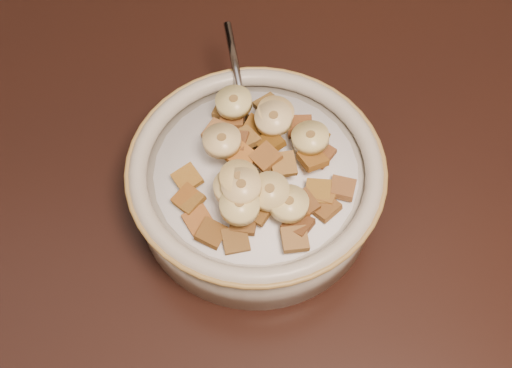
{
  "coord_description": "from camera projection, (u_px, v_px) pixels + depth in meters",
  "views": [
    {
      "loc": [
        0.23,
        -0.18,
        1.25
      ],
      "look_at": [
        0.25,
        0.11,
        0.78
      ],
      "focal_mm": 45.0,
      "sensor_mm": 36.0,
      "label": 1
    }
  ],
  "objects": [
    {
      "name": "banana_slice_0",
      "position": [
        233.0,
        187.0,
        0.5
      ],
      "size": [
        0.04,
        0.04,
        0.01
      ],
      "primitive_type": "cylinder",
      "rotation": [
        0.01,
        -0.02,
        0.56
      ],
      "color": "#FFE38B",
      "rests_on": "milk"
    },
    {
      "name": "chair",
      "position": [
        93.0,
        28.0,
        1.06
      ],
      "size": [
        0.47,
        0.47,
        0.96
      ],
      "primitive_type": "cube",
      "rotation": [
        0.0,
        0.0,
        -0.13
      ],
      "color": "black",
      "rests_on": "floor"
    },
    {
      "name": "cereal_square_5",
      "position": [
        256.0,
        128.0,
        0.54
      ],
      "size": [
        0.03,
        0.03,
        0.01
      ],
      "primitive_type": "cube",
      "rotation": [
        0.2,
        -0.07,
        1.06
      ],
      "color": "brown",
      "rests_on": "milk"
    },
    {
      "name": "banana_slice_3",
      "position": [
        270.0,
        191.0,
        0.5
      ],
      "size": [
        0.04,
        0.04,
        0.01
      ],
      "primitive_type": "cylinder",
      "rotation": [
        0.04,
        -0.12,
        0.85
      ],
      "color": "#D7C17F",
      "rests_on": "milk"
    },
    {
      "name": "cereal_square_31",
      "position": [
        268.0,
        105.0,
        0.56
      ],
      "size": [
        0.03,
        0.03,
        0.01
      ],
      "primitive_type": "cube",
      "rotation": [
        -0.19,
        -0.01,
        0.55
      ],
      "color": "brown",
      "rests_on": "milk"
    },
    {
      "name": "cereal_square_26",
      "position": [
        270.0,
        143.0,
        0.53
      ],
      "size": [
        0.03,
        0.03,
        0.01
      ],
      "primitive_type": "cube",
      "rotation": [
        -0.24,
        -0.14,
        0.51
      ],
      "color": "brown",
      "rests_on": "milk"
    },
    {
      "name": "cereal_square_3",
      "position": [
        314.0,
        136.0,
        0.54
      ],
      "size": [
        0.03,
        0.03,
        0.01
      ],
      "primitive_type": "cube",
      "rotation": [
        0.13,
        0.1,
        0.85
      ],
      "color": "brown",
      "rests_on": "milk"
    },
    {
      "name": "cereal_square_21",
      "position": [
        242.0,
        180.0,
        0.51
      ],
      "size": [
        0.03,
        0.03,
        0.01
      ],
      "primitive_type": "cube",
      "rotation": [
        0.25,
        0.1,
        2.78
      ],
      "color": "brown",
      "rests_on": "milk"
    },
    {
      "name": "cereal_square_20",
      "position": [
        189.0,
        200.0,
        0.51
      ],
      "size": [
        0.03,
        0.03,
        0.01
      ],
      "primitive_type": "cube",
      "rotation": [
        -0.15,
        0.13,
        2.34
      ],
      "color": "#9B681F",
      "rests_on": "milk"
    },
    {
      "name": "cereal_square_7",
      "position": [
        227.0,
        110.0,
        0.56
      ],
      "size": [
        0.03,
        0.03,
        0.01
      ],
      "primitive_type": "cube",
      "rotation": [
        -0.04,
        -0.02,
        2.67
      ],
      "color": "brown",
      "rests_on": "milk"
    },
    {
      "name": "banana_slice_1",
      "position": [
        222.0,
        141.0,
        0.51
      ],
      "size": [
        0.04,
        0.04,
        0.01
      ],
      "primitive_type": "cylinder",
      "rotation": [
        0.04,
        0.07,
        2.47
      ],
      "color": "#F9DEA3",
      "rests_on": "milk"
    },
    {
      "name": "milk",
      "position": [
        256.0,
        172.0,
        0.53
      ],
      "size": [
        0.17,
        0.17,
        0.0
      ],
      "primitive_type": "cylinder",
      "color": "white",
      "rests_on": "cereal_bowl"
    },
    {
      "name": "cereal_square_9",
      "position": [
        242.0,
        157.0,
        0.52
      ],
      "size": [
        0.03,
        0.03,
        0.01
      ],
      "primitive_type": "cube",
      "rotation": [
        0.18,
        -0.13,
        0.8
      ],
      "color": "#975223",
      "rests_on": "milk"
    },
    {
      "name": "cereal_square_30",
      "position": [
        217.0,
        132.0,
        0.54
      ],
      "size": [
        0.03,
        0.03,
        0.01
      ],
      "primitive_type": "cube",
      "rotation": [
        -0.1,
        -0.1,
        0.94
      ],
      "color": "olive",
      "rests_on": "milk"
    },
    {
      "name": "cereal_square_12",
      "position": [
        244.0,
        139.0,
        0.53
      ],
      "size": [
        0.03,
        0.03,
        0.01
      ],
      "primitive_type": "cube",
      "rotation": [
        0.15,
        0.08,
        2.14
      ],
      "color": "olive",
      "rests_on": "milk"
    },
    {
      "name": "cereal_square_16",
      "position": [
        313.0,
        159.0,
        0.52
      ],
      "size": [
        0.03,
        0.03,
        0.01
      ],
      "primitive_type": "cube",
      "rotation": [
        -0.2,
        0.14,
        0.39
      ],
      "color": "brown",
      "rests_on": "milk"
    },
    {
      "name": "cereal_square_14",
      "position": [
        266.0,
        157.0,
        0.51
      ],
      "size": [
        0.03,
        0.03,
        0.01
      ],
      "primitive_type": "cube",
      "rotation": [
        -0.19,
        0.06,
        2.18
      ],
      "color": "brown",
      "rests_on": "milk"
    },
    {
      "name": "banana_slice_6",
      "position": [
        289.0,
        204.0,
        0.5
      ],
      "size": [
        0.04,
        0.04,
        0.01
      ],
      "primitive_type": "cylinder",
      "rotation": [
        -0.02,
        0.07,
        0.8
      ],
      "color": "beige",
      "rests_on": "milk"
    },
    {
      "name": "banana_slice_10",
      "position": [
        239.0,
        179.0,
        0.5
      ],
      "size": [
        0.03,
        0.03,
        0.01
      ],
      "primitive_type": "cylinder",
      "rotation": [
        0.03,
        0.12,
        0.06
      ],
      "color": "#D9BF70",
      "rests_on": "milk"
    },
    {
      "name": "cereal_square_1",
      "position": [
        198.0,
        220.0,
        0.5
      ],
      "size": [
        0.03,
        0.03,
        0.01
      ],
      "primitive_type": "cube",
      "rotation": [
        -0.06,
        -0.17,
        2.04
      ],
      "color": "brown",
      "rests_on": "milk"
    },
    {
      "name": "cereal_square_13",
      "position": [
        320.0,
        153.0,
        0.53
      ],
      "size": [
        0.03,
        0.03,
        0.01
      ],
      "primitive_type": "cube",
      "rotation": [
        -0.21,
        0.02,
        2.37
      ],
      "color": "brown",
      "rests_on": "milk"
    },
    {
      "name": "cereal_square_29",
      "position": [
        325.0,
        208.0,
        0.51
      ],
      "size": [
        0.03,
        0.03,
        0.01
      ],
      "primitive_type": "cube",
      "rotation": [
        -0.23,
        -0.01,
        0.67
      ],
      "color": "brown",
      "rests_on": "milk"
    },
    {
      "name": "banana_slice_9",
      "position": [
        310.0,
        138.0,
        0.53
      ],
      "size": [
        0.03,
        0.03,
        0.02
      ],
      "primitive_type": "cylinder",
      "rotation": [
        -0.13,
        0.1,
        1.51
      ],
      "color": "#FCE19B",
      "rests_on": "milk"
    },
    {
      "name": "cereal_square_28",
      "position": [
        300.0,
        127.0,
        0.55
      ],
      "size": [
        0.02,
        0.02,
        0.01
      ],
      "primitive_type": "cube",
      "rotation": [
        -0.11,
        -0.17,
        1.46
      ],
      "color": "brown",
      "rests_on": "milk"
    },
    {
      "name": "banana_slice_4",
      "position": [
        274.0,
        119.0,
        0.53
      ],
      "size": [
        0.04,
        0.04,
        0.01
      ],
      "primitive_type": "cylinder",
      "rotation": [
        -0.06,
        -0.13,
        0.82
      ],
      "color": "#FEE49E",
      "rests_on": "milk"
    },
    {
      "name": "cereal_square_8",
      "position": [
        211.0,
        233.0,
        0.5
      ],
      "size": [
        0.03,
        0.03,
        0.01
      ],
      "primitive_type": "cube",
      "rotation": [
        0.22,
        0.06,
        1.09
      ],
      "color": "brown",
      "rests_on": "milk"
    },
    {
      "name": "cereal_square_22",
      "position": [
        342.0,
        188.0,
        0.52
      ],
      "size": [
        0.03,
        0.03,
        0.01
      ],
      "primitive_type": "cube",
      "rotation": [
        0.16,
        0.02,
        2.79
      ],
      "color": "#945B31",
      "rests_on": "milk"
    },
    {
      "name": "cereal_square_25",
      "position": [
        188.0,
        199.0,
        0.51
      ],
      "size": [
        0.03,
        0.03,
        0.01
      ],
      "primitive_type": "cube",
      "rotation": [
        -0.18,
        -0.07,
        2.35
      ],
      "color": "brown",
      "rests_on": "milk"
    },
    {
      "name": "cereal_square_6",
      "position": [
        235.0,
        142.0,
        0.53
      ],
      "size": [
        0.03,
        0.03,
        0.01
      ],
      "primitive_type": "cube",
      "rotation": [
        -0.25,
        0.03,
        1.27
      ],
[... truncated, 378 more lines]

